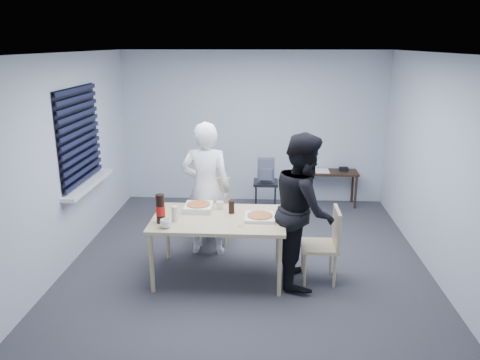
# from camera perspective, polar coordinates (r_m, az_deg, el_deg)

# --- Properties ---
(room) EXTENTS (5.00, 5.00, 5.00)m
(room) POSITION_cam_1_polar(r_m,az_deg,el_deg) (6.49, -18.68, 4.24)
(room) COLOR #2C2D31
(room) RESTS_ON ground
(dining_table) EXTENTS (1.54, 0.98, 0.75)m
(dining_table) POSITION_cam_1_polar(r_m,az_deg,el_deg) (5.51, -2.62, -5.15)
(dining_table) COLOR #CAB781
(dining_table) RESTS_ON ground
(chair_far) EXTENTS (0.42, 0.42, 0.89)m
(chair_far) POSITION_cam_1_polar(r_m,az_deg,el_deg) (6.60, -3.09, -3.07)
(chair_far) COLOR #CAB781
(chair_far) RESTS_ON ground
(chair_right) EXTENTS (0.42, 0.42, 0.89)m
(chair_right) POSITION_cam_1_polar(r_m,az_deg,el_deg) (5.56, 10.54, -7.19)
(chair_right) COLOR #CAB781
(chair_right) RESTS_ON ground
(person_white) EXTENTS (0.65, 0.42, 1.77)m
(person_white) POSITION_cam_1_polar(r_m,az_deg,el_deg) (6.08, -4.16, -1.12)
(person_white) COLOR white
(person_white) RESTS_ON ground
(person_black) EXTENTS (0.47, 0.86, 1.77)m
(person_black) POSITION_cam_1_polar(r_m,az_deg,el_deg) (5.39, 7.76, -3.55)
(person_black) COLOR black
(person_black) RESTS_ON ground
(side_table) EXTENTS (0.90, 0.40, 0.60)m
(side_table) POSITION_cam_1_polar(r_m,az_deg,el_deg) (8.14, 11.00, 0.52)
(side_table) COLOR #312313
(side_table) RESTS_ON ground
(stool) EXTENTS (0.39, 0.39, 0.55)m
(stool) POSITION_cam_1_polar(r_m,az_deg,el_deg) (7.63, 3.15, -0.96)
(stool) COLOR black
(stool) RESTS_ON ground
(backpack) EXTENTS (0.27, 0.20, 0.38)m
(backpack) POSITION_cam_1_polar(r_m,az_deg,el_deg) (7.53, 3.18, 1.17)
(backpack) COLOR slate
(backpack) RESTS_ON stool
(pizza_box_a) EXTENTS (0.33, 0.33, 0.08)m
(pizza_box_a) POSITION_cam_1_polar(r_m,az_deg,el_deg) (5.72, -5.07, -3.31)
(pizza_box_a) COLOR white
(pizza_box_a) RESTS_ON dining_table
(pizza_box_b) EXTENTS (0.34, 0.34, 0.05)m
(pizza_box_b) POSITION_cam_1_polar(r_m,az_deg,el_deg) (5.44, 2.43, -4.50)
(pizza_box_b) COLOR white
(pizza_box_b) RESTS_ON dining_table
(mug_a) EXTENTS (0.17, 0.17, 0.10)m
(mug_a) POSITION_cam_1_polar(r_m,az_deg,el_deg) (5.23, -9.06, -5.27)
(mug_a) COLOR white
(mug_a) RESTS_ON dining_table
(mug_b) EXTENTS (0.10, 0.10, 0.09)m
(mug_b) POSITION_cam_1_polar(r_m,az_deg,el_deg) (5.74, -2.48, -3.09)
(mug_b) COLOR white
(mug_b) RESTS_ON dining_table
(cola_glass) EXTENTS (0.09, 0.09, 0.16)m
(cola_glass) POSITION_cam_1_polar(r_m,az_deg,el_deg) (5.58, -1.04, -3.30)
(cola_glass) COLOR black
(cola_glass) RESTS_ON dining_table
(soda_bottle) EXTENTS (0.10, 0.10, 0.33)m
(soda_bottle) POSITION_cam_1_polar(r_m,az_deg,el_deg) (5.35, -9.68, -3.52)
(soda_bottle) COLOR black
(soda_bottle) RESTS_ON dining_table
(plastic_cups) EXTENTS (0.10, 0.10, 0.18)m
(plastic_cups) POSITION_cam_1_polar(r_m,az_deg,el_deg) (5.39, -7.94, -4.10)
(plastic_cups) COLOR silver
(plastic_cups) RESTS_ON dining_table
(rubber_band) EXTENTS (0.07, 0.07, 0.00)m
(rubber_band) POSITION_cam_1_polar(r_m,az_deg,el_deg) (5.22, 0.09, -5.66)
(rubber_band) COLOR red
(rubber_band) RESTS_ON dining_table
(papers) EXTENTS (0.29, 0.36, 0.01)m
(papers) POSITION_cam_1_polar(r_m,az_deg,el_deg) (8.11, 9.97, 1.11)
(papers) COLOR white
(papers) RESTS_ON side_table
(black_box) EXTENTS (0.17, 0.14, 0.06)m
(black_box) POSITION_cam_1_polar(r_m,az_deg,el_deg) (8.19, 12.53, 1.31)
(black_box) COLOR black
(black_box) RESTS_ON side_table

